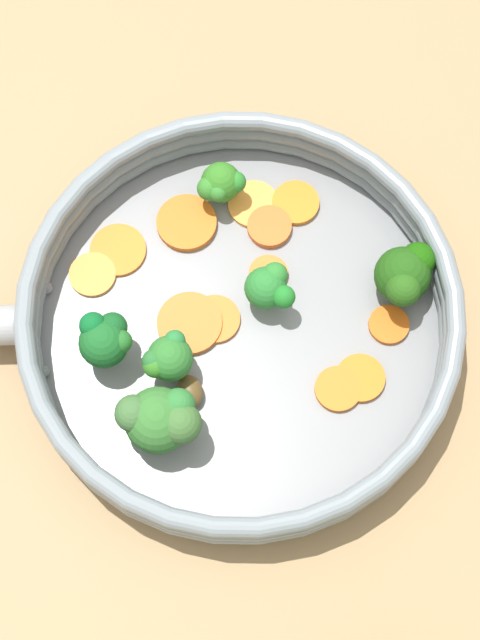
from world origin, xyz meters
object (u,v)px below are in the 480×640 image
carrot_slice_6 (338,389)px  carrot_slice_4 (360,378)px  carrot_slice_7 (190,323)px  carrot_slice_5 (296,203)px  carrot_slice_1 (118,250)px  broccoli_floret_1 (405,275)px  carrot_slice_3 (254,204)px  carrot_slice_10 (92,275)px  skillet (240,330)px  carrot_slice_9 (215,319)px  broccoli_floret_4 (273,290)px  carrot_slice_0 (389,325)px  broccoli_floret_0 (167,359)px  carrot_slice_2 (268,274)px  carrot_slice_11 (269,227)px  broccoli_floret_2 (105,339)px  mushroom_piece_0 (190,391)px  broccoli_floret_3 (161,419)px  broccoli_floret_5 (221,184)px  carrot_slice_8 (187,223)px

carrot_slice_6 → carrot_slice_4: bearing=-23.3°
carrot_slice_6 → carrot_slice_7: same height
carrot_slice_4 → carrot_slice_5: size_ratio=0.99×
carrot_slice_1 → broccoli_floret_1: 0.20m
carrot_slice_3 → carrot_slice_10: same height
skillet → carrot_slice_4: size_ratio=8.48×
carrot_slice_9 → broccoli_floret_4: broccoli_floret_4 is taller
carrot_slice_3 → broccoli_floret_4: 0.08m
carrot_slice_0 → carrot_slice_7: carrot_slice_7 is taller
carrot_slice_0 → broccoli_floret_0: broccoli_floret_0 is taller
carrot_slice_0 → broccoli_floret_0: 0.16m
carrot_slice_2 → carrot_slice_3: (0.04, 0.04, -0.00)m
carrot_slice_11 → broccoli_floret_2: 0.15m
carrot_slice_9 → carrot_slice_10: (-0.03, 0.09, -0.00)m
mushroom_piece_0 → broccoli_floret_0: bearing=81.2°
carrot_slice_9 → carrot_slice_11: size_ratio=1.10×
carrot_slice_2 → carrot_slice_5: same height
carrot_slice_3 → carrot_slice_5: same height
carrot_slice_3 → carrot_slice_2: bearing=-129.0°
carrot_slice_0 → broccoli_floret_4: broccoli_floret_4 is taller
broccoli_floret_1 → broccoli_floret_3: size_ratio=0.93×
carrot_slice_1 → broccoli_floret_4: size_ratio=1.09×
carrot_slice_10 → carrot_slice_11: size_ratio=1.04×
carrot_slice_5 → broccoli_floret_0: broccoli_floret_0 is taller
broccoli_floret_1 → broccoli_floret_3: broccoli_floret_3 is taller
carrot_slice_5 → carrot_slice_0: bearing=-105.8°
carrot_slice_3 → broccoli_floret_5: (-0.01, 0.02, 0.02)m
broccoli_floret_1 → broccoli_floret_2: bearing=143.7°
carrot_slice_7 → broccoli_floret_1: (0.12, -0.10, 0.02)m
carrot_slice_3 → carrot_slice_11: 0.02m
broccoli_floret_2 → mushroom_piece_0: bearing=-77.2°
carrot_slice_1 → broccoli_floret_3: broccoli_floret_3 is taller
carrot_slice_4 → mushroom_piece_0: 0.12m
carrot_slice_3 → broccoli_floret_4: size_ratio=1.00×
skillet → carrot_slice_8: size_ratio=6.65×
carrot_slice_1 → carrot_slice_7: bearing=-96.8°
carrot_slice_6 → carrot_slice_9: size_ratio=0.90×
carrot_slice_5 → broccoli_floret_3: (-0.19, -0.04, 0.03)m
carrot_slice_1 → mushroom_piece_0: 0.12m
carrot_slice_3 → mushroom_piece_0: size_ratio=1.62×
broccoli_floret_5 → mushroom_piece_0: size_ratio=1.62×
skillet → broccoli_floret_1: (0.10, -0.07, 0.03)m
carrot_slice_4 → broccoli_floret_5: 0.17m
carrot_slice_10 → carrot_slice_6: bearing=-76.0°
skillet → carrot_slice_11: size_ratio=9.06×
broccoli_floret_5 → carrot_slice_2: bearing=-110.3°
carrot_slice_2 → broccoli_floret_2: size_ratio=0.59×
carrot_slice_8 → carrot_slice_11: bearing=-52.8°
carrot_slice_0 → broccoli_floret_1: 0.04m
skillet → carrot_slice_0: carrot_slice_0 is taller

